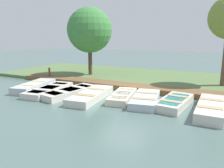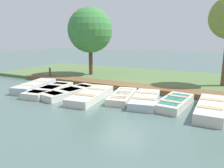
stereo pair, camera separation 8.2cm
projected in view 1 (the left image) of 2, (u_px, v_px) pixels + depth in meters
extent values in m
plane|color=#4C6660|center=(124.00, 95.00, 11.86)|extent=(80.00, 80.00, 0.00)
cube|color=#567042|center=(151.00, 78.00, 16.19)|extent=(8.00, 24.00, 0.22)
cube|color=brown|center=(134.00, 87.00, 13.11)|extent=(1.26, 16.74, 0.30)
cube|color=#B2BCC1|center=(35.00, 86.00, 13.15)|extent=(3.30, 1.77, 0.41)
cube|color=beige|center=(34.00, 83.00, 13.11)|extent=(2.69, 1.41, 0.03)
cube|color=beige|center=(28.00, 85.00, 12.54)|extent=(0.53, 1.06, 0.03)
cube|color=beige|center=(40.00, 81.00, 13.66)|extent=(0.53, 1.06, 0.03)
cube|color=beige|center=(49.00, 90.00, 12.38)|extent=(3.51, 1.59, 0.33)
cube|color=teal|center=(49.00, 87.00, 12.35)|extent=(2.87, 1.26, 0.03)
cube|color=beige|center=(42.00, 90.00, 11.75)|extent=(0.48, 1.09, 0.03)
cube|color=beige|center=(56.00, 85.00, 12.94)|extent=(0.48, 1.09, 0.03)
cube|color=beige|center=(70.00, 92.00, 11.89)|extent=(3.46, 1.71, 0.34)
cube|color=#4C709E|center=(70.00, 89.00, 11.86)|extent=(2.83, 1.36, 0.03)
cube|color=beige|center=(60.00, 91.00, 11.36)|extent=(0.51, 1.10, 0.03)
cube|color=beige|center=(78.00, 87.00, 12.34)|extent=(0.51, 1.10, 0.03)
cube|color=beige|center=(91.00, 95.00, 11.19)|extent=(3.59, 1.55, 0.36)
cube|color=#994C33|center=(91.00, 92.00, 11.15)|extent=(2.94, 1.22, 0.03)
cube|color=tan|center=(85.00, 95.00, 10.54)|extent=(0.47, 1.08, 0.03)
cube|color=tan|center=(96.00, 89.00, 11.75)|extent=(0.47, 1.08, 0.03)
cube|color=beige|center=(122.00, 96.00, 11.07)|extent=(2.84, 1.45, 0.33)
cube|color=beige|center=(123.00, 93.00, 11.03)|extent=(2.33, 1.15, 0.03)
cube|color=beige|center=(120.00, 95.00, 10.55)|extent=(0.43, 0.93, 0.03)
cube|color=beige|center=(125.00, 91.00, 11.51)|extent=(0.43, 0.93, 0.03)
cube|color=#B2BCC1|center=(145.00, 99.00, 10.50)|extent=(3.11, 1.67, 0.35)
cube|color=#6B7F51|center=(146.00, 96.00, 10.47)|extent=(2.54, 1.33, 0.03)
cube|color=tan|center=(144.00, 99.00, 9.94)|extent=(0.48, 1.09, 0.03)
cube|color=tan|center=(147.00, 93.00, 10.99)|extent=(0.48, 1.09, 0.03)
cube|color=beige|center=(174.00, 102.00, 9.97)|extent=(2.81, 1.37, 0.35)
cube|color=teal|center=(175.00, 99.00, 9.94)|extent=(2.30, 1.08, 0.03)
cube|color=tan|center=(171.00, 101.00, 9.51)|extent=(0.38, 1.02, 0.03)
cube|color=tan|center=(178.00, 96.00, 10.36)|extent=(0.38, 1.02, 0.03)
cube|color=beige|center=(211.00, 108.00, 9.06)|extent=(3.29, 1.01, 0.42)
cube|color=beige|center=(211.00, 104.00, 9.02)|extent=(2.70, 0.79, 0.03)
cube|color=tan|center=(210.00, 107.00, 8.47)|extent=(0.33, 0.93, 0.03)
cube|color=tan|center=(212.00, 99.00, 9.56)|extent=(0.33, 0.93, 0.03)
cylinder|color=brown|center=(50.00, 74.00, 16.04)|extent=(0.14, 0.14, 0.85)
sphere|color=brown|center=(49.00, 68.00, 15.94)|extent=(0.12, 0.12, 0.12)
cylinder|color=#4C3828|center=(90.00, 60.00, 16.96)|extent=(0.30, 0.30, 2.69)
sphere|color=#3D7F3D|center=(90.00, 30.00, 16.48)|extent=(3.40, 3.40, 3.40)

